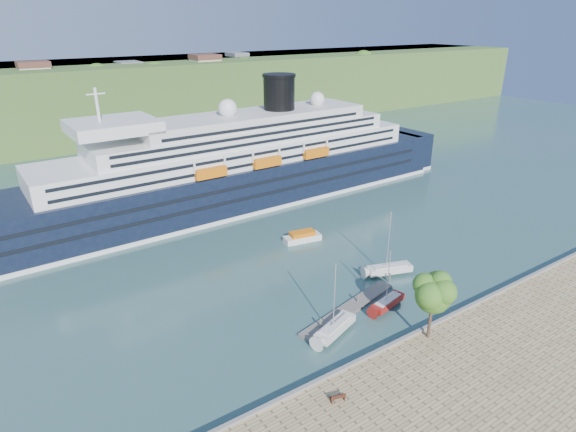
# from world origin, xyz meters

# --- Properties ---
(ground) EXTENTS (400.00, 400.00, 0.00)m
(ground) POSITION_xyz_m (0.00, 0.00, 0.00)
(ground) COLOR #305655
(ground) RESTS_ON ground
(far_hillside) EXTENTS (400.00, 50.00, 24.00)m
(far_hillside) POSITION_xyz_m (0.00, 145.00, 12.00)
(far_hillside) COLOR #355421
(far_hillside) RESTS_ON ground
(quay_coping) EXTENTS (220.00, 0.50, 0.30)m
(quay_coping) POSITION_xyz_m (0.00, -0.20, 1.15)
(quay_coping) COLOR slate
(quay_coping) RESTS_ON promenade
(cruise_ship) EXTENTS (121.21, 19.81, 27.15)m
(cruise_ship) POSITION_xyz_m (4.25, 55.89, 13.58)
(cruise_ship) COLOR black
(cruise_ship) RESTS_ON ground
(park_bench) EXTENTS (1.86, 1.17, 1.11)m
(park_bench) POSITION_xyz_m (-14.90, -3.61, 1.55)
(park_bench) COLOR #4B2515
(park_bench) RESTS_ON promenade
(promenade_tree) EXTENTS (5.92, 5.92, 9.80)m
(promenade_tree) POSITION_xyz_m (1.52, -1.50, 5.90)
(promenade_tree) COLOR #315D18
(promenade_tree) RESTS_ON promenade
(floating_pontoon) EXTENTS (18.86, 6.33, 0.42)m
(floating_pontoon) POSITION_xyz_m (-1.76, 9.71, 0.21)
(floating_pontoon) COLOR slate
(floating_pontoon) RESTS_ON ground
(sailboat_white_near) EXTENTS (8.10, 4.56, 10.10)m
(sailboat_white_near) POSITION_xyz_m (-6.92, 6.49, 5.05)
(sailboat_white_near) COLOR silver
(sailboat_white_near) RESTS_ON ground
(sailboat_red) EXTENTS (7.06, 3.26, 8.80)m
(sailboat_red) POSITION_xyz_m (3.16, 7.13, 4.40)
(sailboat_red) COLOR maroon
(sailboat_red) RESTS_ON ground
(sailboat_white_far) EXTENTS (8.36, 4.68, 10.42)m
(sailboat_white_far) POSITION_xyz_m (10.19, 13.83, 5.21)
(sailboat_white_far) COLOR silver
(sailboat_white_far) RESTS_ON ground
(tender_launch) EXTENTS (7.28, 3.58, 1.93)m
(tender_launch) POSITION_xyz_m (6.07, 31.87, 0.96)
(tender_launch) COLOR orange
(tender_launch) RESTS_ON ground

